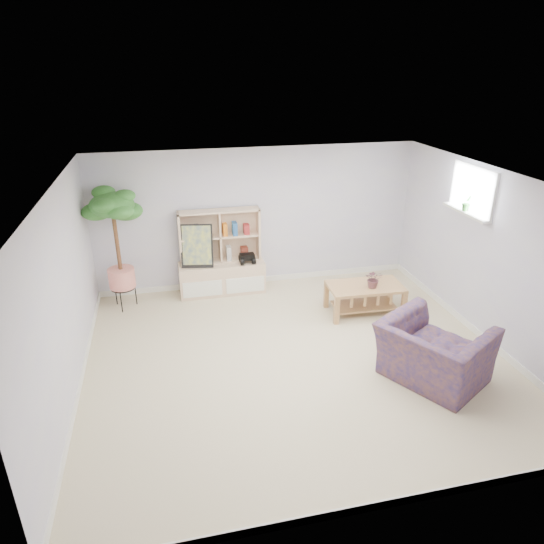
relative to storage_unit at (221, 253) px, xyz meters
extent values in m
cube|color=beige|center=(0.68, -2.24, -0.72)|extent=(5.50, 5.00, 0.01)
cube|color=silver|center=(0.68, -2.24, 1.68)|extent=(5.50, 5.00, 0.01)
cube|color=silver|center=(0.68, 0.26, 0.48)|extent=(5.50, 0.01, 2.40)
cube|color=silver|center=(0.68, -4.74, 0.48)|extent=(5.50, 0.01, 2.40)
cube|color=silver|center=(-2.07, -2.24, 0.48)|extent=(0.01, 5.00, 2.40)
cube|color=silver|center=(3.43, -2.24, 0.48)|extent=(0.01, 5.00, 2.40)
cube|color=white|center=(3.35, -1.64, 0.96)|extent=(0.14, 1.00, 0.04)
imported|color=#256331|center=(2.16, -1.34, -0.10)|extent=(0.33, 0.31, 0.30)
imported|color=navy|center=(2.21, -3.08, -0.28)|extent=(1.50, 1.55, 0.88)
imported|color=#2F7125|center=(3.35, -1.63, 1.10)|extent=(0.13, 0.11, 0.24)
camera|label=1|loc=(-0.86, -7.55, 2.96)|focal=32.00mm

